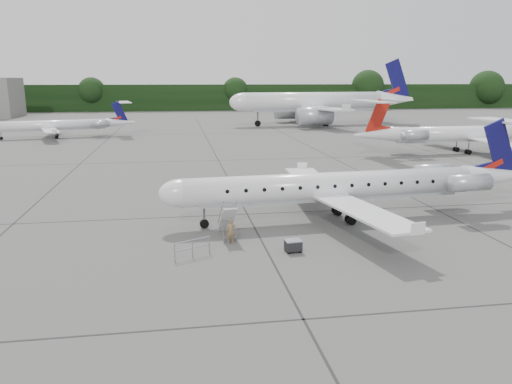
{
  "coord_description": "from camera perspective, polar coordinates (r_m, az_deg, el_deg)",
  "views": [
    {
      "loc": [
        -9.41,
        -29.57,
        9.7
      ],
      "look_at": [
        -4.3,
        2.59,
        2.3
      ],
      "focal_mm": 35.0,
      "sensor_mm": 36.0,
      "label": 1
    }
  ],
  "objects": [
    {
      "name": "airstair",
      "position": [
        31.21,
        -3.31,
        -3.28
      ],
      "size": [
        1.0,
        2.45,
        2.13
      ],
      "primitive_type": null,
      "rotation": [
        0.0,
        0.0,
        0.06
      ],
      "color": "white",
      "rests_on": "ground"
    },
    {
      "name": "bg_regional_right",
      "position": [
        72.75,
        23.35,
        6.95
      ],
      "size": [
        28.73,
        21.64,
        7.18
      ],
      "primitive_type": null,
      "rotation": [
        0.0,
        0.0,
        3.21
      ],
      "color": "white",
      "rests_on": "ground"
    },
    {
      "name": "safety_railing",
      "position": [
        28.05,
        -7.28,
        -6.45
      ],
      "size": [
        1.98,
        1.1,
        1.0
      ],
      "primitive_type": null,
      "rotation": [
        0.0,
        0.0,
        0.49
      ],
      "color": "gray",
      "rests_on": "ground"
    },
    {
      "name": "passenger",
      "position": [
        30.01,
        -2.88,
        -4.51
      ],
      "size": [
        0.58,
        0.4,
        1.55
      ],
      "primitive_type": "imported",
      "rotation": [
        0.0,
        0.0,
        -0.04
      ],
      "color": "brown",
      "rests_on": "ground"
    },
    {
      "name": "bg_narrowbody",
      "position": [
        108.5,
        6.56,
        11.26
      ],
      "size": [
        41.0,
        31.2,
        13.87
      ],
      "primitive_type": null,
      "rotation": [
        0.0,
        0.0,
        0.09
      ],
      "color": "white",
      "rests_on": "ground"
    },
    {
      "name": "treeline",
      "position": [
        159.95,
        -5.75,
        10.7
      ],
      "size": [
        260.0,
        4.0,
        8.0
      ],
      "primitive_type": "cube",
      "color": "black",
      "rests_on": "ground"
    },
    {
      "name": "ground",
      "position": [
        32.51,
        8.25,
        -4.69
      ],
      "size": [
        320.0,
        320.0,
        0.0
      ],
      "primitive_type": "plane",
      "color": "#5A5A58",
      "rests_on": "ground"
    },
    {
      "name": "baggage_cart",
      "position": [
        28.78,
        4.27,
        -6.11
      ],
      "size": [
        0.96,
        0.8,
        0.78
      ],
      "primitive_type": null,
      "rotation": [
        0.0,
        0.0,
        0.09
      ],
      "color": "black",
      "rests_on": "ground"
    },
    {
      "name": "main_regional_jet",
      "position": [
        34.77,
        8.71,
        2.21
      ],
      "size": [
        27.68,
        20.76,
        6.8
      ],
      "primitive_type": null,
      "rotation": [
        0.0,
        0.0,
        0.06
      ],
      "color": "white",
      "rests_on": "ground"
    },
    {
      "name": "bg_regional_left",
      "position": [
        90.55,
        -22.47,
        7.58
      ],
      "size": [
        25.31,
        20.27,
        5.94
      ],
      "primitive_type": null,
      "rotation": [
        0.0,
        0.0,
        0.19
      ],
      "color": "white",
      "rests_on": "ground"
    }
  ]
}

